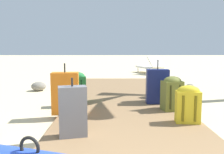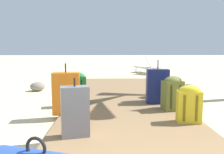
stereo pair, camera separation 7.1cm
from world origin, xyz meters
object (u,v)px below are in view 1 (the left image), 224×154
(backpack_yellow, at_px, (188,103))
(backpack_olive, at_px, (172,92))
(backpack_green, at_px, (77,86))
(suitcase_grey, at_px, (73,111))
(suitcase_navy, at_px, (157,86))
(lounge_chair, at_px, (151,66))
(suitcase_orange, at_px, (65,93))

(backpack_yellow, height_order, backpack_olive, backpack_olive)
(backpack_green, bearing_deg, suitcase_grey, -83.59)
(suitcase_navy, relative_size, backpack_olive, 1.44)
(suitcase_grey, relative_size, backpack_yellow, 1.32)
(backpack_green, xyz_separation_m, lounge_chair, (2.43, 5.83, -0.06))
(suitcase_orange, height_order, backpack_olive, suitcase_orange)
(backpack_olive, bearing_deg, suitcase_orange, -173.85)
(backpack_yellow, distance_m, suitcase_orange, 1.90)
(suitcase_navy, bearing_deg, backpack_green, 175.83)
(backpack_green, bearing_deg, suitcase_navy, -4.17)
(suitcase_navy, relative_size, suitcase_orange, 1.03)
(backpack_yellow, distance_m, suitcase_navy, 1.22)
(suitcase_grey, distance_m, backpack_green, 1.83)
(suitcase_orange, xyz_separation_m, backpack_olive, (1.78, 0.19, -0.03))
(suitcase_navy, relative_size, lounge_chair, 0.50)
(suitcase_navy, distance_m, lounge_chair, 6.00)
(backpack_green, distance_m, lounge_chair, 6.31)
(backpack_olive, bearing_deg, backpack_yellow, -85.63)
(suitcase_grey, height_order, backpack_yellow, suitcase_grey)
(backpack_yellow, xyz_separation_m, suitcase_orange, (-1.83, 0.49, 0.05))
(backpack_yellow, bearing_deg, lounge_chair, 84.67)
(backpack_yellow, height_order, backpack_green, backpack_green)
(backpack_yellow, bearing_deg, suitcase_orange, 165.03)
(suitcase_orange, bearing_deg, suitcase_grey, -74.62)
(suitcase_navy, bearing_deg, backpack_olive, -73.91)
(backpack_yellow, bearing_deg, suitcase_grey, -162.05)
(backpack_olive, bearing_deg, suitcase_navy, 106.09)
(backpack_yellow, xyz_separation_m, backpack_olive, (-0.05, 0.68, 0.02))
(backpack_yellow, relative_size, backpack_green, 0.91)
(suitcase_navy, distance_m, backpack_olive, 0.54)
(suitcase_navy, bearing_deg, lounge_chair, 81.69)
(backpack_green, relative_size, lounge_chair, 0.36)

